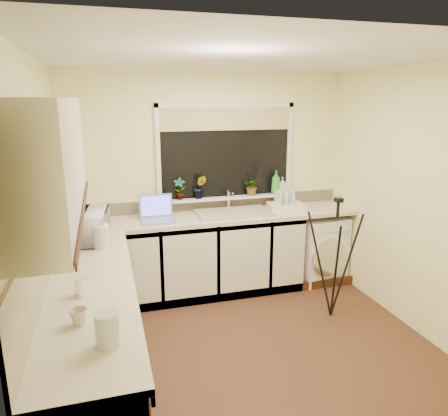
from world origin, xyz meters
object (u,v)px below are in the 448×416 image
at_px(cup_back, 296,204).
at_px(cup_left, 79,317).
at_px(washing_machine, 317,248).
at_px(microwave, 88,226).
at_px(plant_d, 252,186).
at_px(dish_rack, 286,206).
at_px(kettle, 101,237).
at_px(tripod, 334,259).
at_px(glass_jug, 107,330).
at_px(steel_jar, 82,287).
at_px(laptop, 157,214).
at_px(plant_a, 180,189).
at_px(soap_bottle_clear, 282,185).
at_px(plant_b, 200,187).
at_px(soap_bottle_green, 276,182).

bearing_deg(cup_back, cup_left, -138.41).
relative_size(washing_machine, microwave, 1.56).
xyz_separation_m(microwave, plant_d, (1.82, 0.73, 0.12)).
xyz_separation_m(dish_rack, microwave, (-2.18, -0.57, 0.11)).
xyz_separation_m(kettle, tripod, (2.19, -0.15, -0.38)).
height_order(glass_jug, plant_d, plant_d).
relative_size(kettle, steel_jar, 1.60).
height_order(laptop, steel_jar, laptop).
xyz_separation_m(glass_jug, steel_jar, (-0.15, 0.64, -0.03)).
distance_m(glass_jug, plant_a, 2.64).
bearing_deg(soap_bottle_clear, kettle, -155.34).
bearing_deg(microwave, kettle, -147.42).
bearing_deg(tripod, plant_d, 108.42).
relative_size(laptop, dish_rack, 0.87).
bearing_deg(steel_jar, soap_bottle_clear, 40.07).
relative_size(tripod, plant_d, 5.77).
relative_size(soap_bottle_clear, cup_left, 1.90).
xyz_separation_m(cup_back, cup_left, (-2.32, -2.06, 0.00)).
bearing_deg(soap_bottle_clear, plant_a, -179.52).
relative_size(kettle, plant_a, 0.78).
relative_size(plant_b, plant_d, 1.23).
bearing_deg(steel_jar, plant_a, 62.10).
xyz_separation_m(microwave, plant_a, (0.96, 0.73, 0.13)).
height_order(kettle, plant_b, plant_b).
height_order(washing_machine, dish_rack, dish_rack).
xyz_separation_m(dish_rack, glass_jug, (-2.05, -2.34, 0.06)).
bearing_deg(plant_d, steel_jar, -134.75).
xyz_separation_m(plant_a, soap_bottle_clear, (1.24, 0.01, -0.03)).
bearing_deg(soap_bottle_green, cup_left, -133.76).
xyz_separation_m(plant_d, soap_bottle_green, (0.29, -0.00, 0.03)).
bearing_deg(plant_b, washing_machine, -8.54).
distance_m(dish_rack, plant_d, 0.45).
height_order(glass_jug, cup_left, glass_jug).
bearing_deg(dish_rack, washing_machine, 1.57).
xyz_separation_m(washing_machine, kettle, (-2.48, -0.74, 0.60)).
bearing_deg(cup_left, dish_rack, 43.26).
height_order(soap_bottle_green, cup_left, soap_bottle_green).
bearing_deg(tripod, plant_b, 130.08).
xyz_separation_m(steel_jar, plant_a, (0.99, 1.86, 0.21)).
distance_m(tripod, steel_jar, 2.47).
bearing_deg(kettle, cup_back, 19.48).
relative_size(steel_jar, plant_a, 0.49).
distance_m(laptop, plant_a, 0.42).
relative_size(laptop, kettle, 1.85).
bearing_deg(washing_machine, plant_d, 157.04).
relative_size(plant_d, cup_left, 2.12).
bearing_deg(washing_machine, tripod, -116.13).
relative_size(tripod, soap_bottle_green, 4.48).
xyz_separation_m(plant_a, plant_b, (0.23, -0.00, 0.01)).
bearing_deg(plant_b, glass_jug, -113.09).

